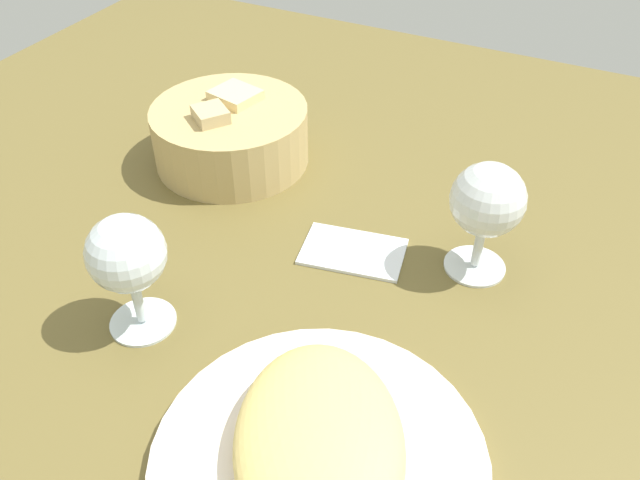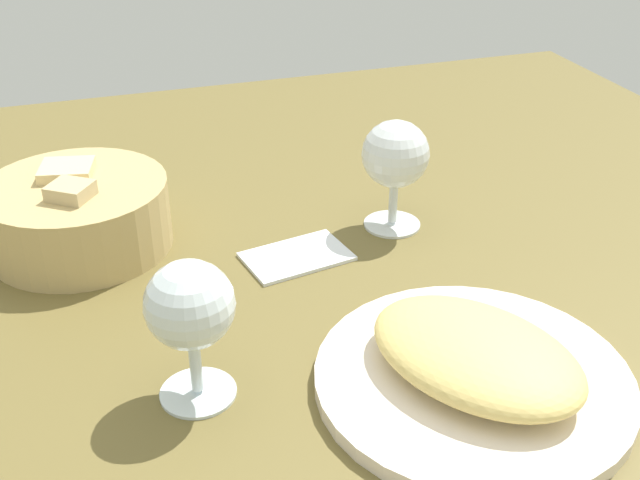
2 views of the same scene
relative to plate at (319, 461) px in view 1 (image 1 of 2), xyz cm
name	(u,v)px [view 1 (image 1 of 2)]	position (x,y,z in cm)	size (l,w,h in cm)	color
ground_plane	(288,323)	(13.15, 9.93, -1.70)	(140.00, 140.00, 2.00)	brown
plate	(319,461)	(0.00, 0.00, 0.00)	(26.62, 26.62, 1.40)	silver
omelette	(319,441)	(0.00, 0.00, 2.75)	(18.92, 13.07, 4.09)	#E1C56E
lettuce_garnish	(336,376)	(6.97, 1.85, 1.57)	(4.48, 4.48, 1.74)	#3B8434
bread_basket	(231,133)	(34.63, 29.64, 3.20)	(19.60, 19.60, 9.01)	tan
wine_glass_near	(487,204)	(28.19, -4.46, 7.69)	(7.52, 7.52, 12.69)	silver
wine_glass_far	(127,258)	(6.18, 22.08, 7.68)	(7.22, 7.22, 12.59)	silver
folded_napkin	(353,250)	(24.60, 8.04, -0.30)	(11.00, 7.00, 0.80)	white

